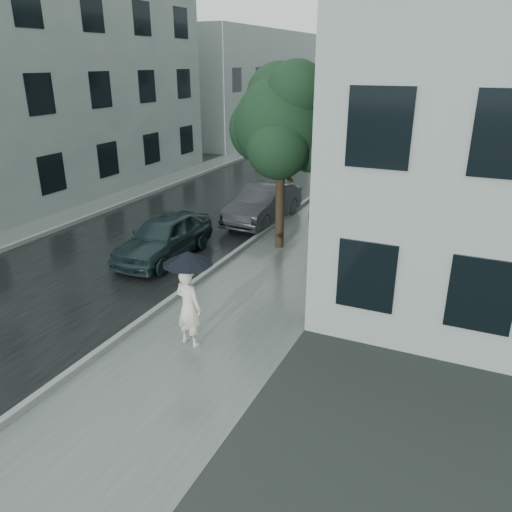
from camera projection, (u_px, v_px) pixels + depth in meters
The scene contains 15 objects.
ground at pixel (196, 342), 10.94m from camera, with size 120.00×120.00×0.00m, color black.
sidewalk at pixel (348, 207), 21.01m from camera, with size 3.50×60.00×0.01m, color slate.
kerb_near at pixel (307, 201), 21.69m from camera, with size 0.15×60.00×0.15m, color slate.
asphalt_road at pixel (235, 194), 23.07m from camera, with size 6.85×60.00×0.00m, color black.
kerb_far at pixel (171, 185), 24.39m from camera, with size 0.15×60.00×0.15m, color slate.
sidewalk_far at pixel (156, 185), 24.77m from camera, with size 1.70×60.00×0.01m, color #4C5451.
building_near at pixel (502, 89), 23.71m from camera, with size 7.02×36.00×9.00m.
building_far_a at pixel (10, 86), 21.30m from camera, with size 7.02×20.00×9.50m.
building_far_b at pixel (238, 84), 40.21m from camera, with size 7.02×18.00×8.00m.
pedestrian at pixel (189, 307), 10.57m from camera, with size 0.65×0.42×1.77m, color beige.
umbrella at pixel (187, 258), 10.13m from camera, with size 1.06×1.06×1.28m.
street_tree at pixel (283, 123), 15.21m from camera, with size 3.77×3.42×5.84m.
lamp_post at pixel (312, 135), 18.66m from camera, with size 0.85×0.32×5.57m.
car_near at pixel (164, 237), 15.43m from camera, with size 1.60×3.98×1.36m, color #19282B.
car_far at pixel (263, 203), 18.97m from camera, with size 1.47×4.23×1.39m, color #25262A.
Camera 1 is at (5.14, -8.09, 5.77)m, focal length 35.00 mm.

